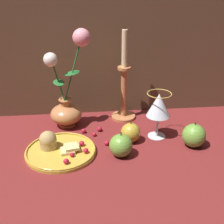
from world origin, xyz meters
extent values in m
plane|color=maroon|center=(0.00, 0.00, 0.00)|extent=(2.40, 2.40, 0.00)
cylinder|color=#B77042|center=(-0.17, 0.13, 0.01)|extent=(0.06, 0.06, 0.01)
ellipsoid|color=#B77042|center=(-0.17, 0.13, 0.05)|extent=(0.12, 0.12, 0.07)
cylinder|color=#B77042|center=(-0.17, 0.13, 0.09)|extent=(0.04, 0.04, 0.03)
torus|color=#B77042|center=(-0.17, 0.13, 0.11)|extent=(0.05, 0.05, 0.01)
cylinder|color=#23662D|center=(-0.19, 0.12, 0.18)|extent=(0.04, 0.02, 0.16)
ellipsoid|color=#23662D|center=(-0.19, 0.12, 0.18)|extent=(0.05, 0.08, 0.00)
sphere|color=silver|center=(-0.21, 0.11, 0.26)|extent=(0.05, 0.05, 0.05)
cylinder|color=#23662D|center=(-0.13, 0.13, 0.22)|extent=(0.07, 0.01, 0.23)
ellipsoid|color=#23662D|center=(-0.14, 0.13, 0.21)|extent=(0.07, 0.08, 0.00)
sphere|color=pink|center=(-0.10, 0.12, 0.33)|extent=(0.06, 0.06, 0.06)
cylinder|color=gold|center=(-0.18, -0.07, 0.01)|extent=(0.23, 0.23, 0.01)
torus|color=gold|center=(-0.18, -0.07, 0.01)|extent=(0.23, 0.23, 0.01)
cylinder|color=tan|center=(-0.22, -0.04, 0.03)|extent=(0.05, 0.05, 0.03)
sphere|color=tan|center=(-0.22, -0.04, 0.04)|extent=(0.06, 0.06, 0.06)
cube|color=#DBBC7A|center=(-0.16, -0.08, 0.01)|extent=(0.05, 0.05, 0.01)
cube|color=#DBBC7A|center=(-0.15, -0.07, 0.03)|extent=(0.05, 0.05, 0.01)
sphere|color=#AD192D|center=(-0.16, -0.14, 0.02)|extent=(0.02, 0.02, 0.02)
sphere|color=#AD192D|center=(-0.15, -0.11, 0.02)|extent=(0.01, 0.01, 0.01)
sphere|color=#AD192D|center=(-0.10, -0.09, 0.02)|extent=(0.02, 0.02, 0.02)
sphere|color=#AD192D|center=(-0.11, -0.04, 0.02)|extent=(0.02, 0.02, 0.02)
cylinder|color=silver|center=(0.15, 0.01, 0.00)|extent=(0.06, 0.06, 0.00)
cylinder|color=silver|center=(0.15, 0.01, 0.04)|extent=(0.01, 0.01, 0.08)
cone|color=silver|center=(0.15, 0.01, 0.12)|extent=(0.08, 0.08, 0.08)
cone|color=gold|center=(0.15, 0.01, 0.11)|extent=(0.07, 0.07, 0.06)
torus|color=gold|center=(0.15, 0.01, 0.16)|extent=(0.08, 0.08, 0.00)
cylinder|color=#B77042|center=(0.05, 0.17, 0.01)|extent=(0.09, 0.09, 0.01)
cylinder|color=#B77042|center=(0.05, 0.17, 0.11)|extent=(0.02, 0.02, 0.19)
cylinder|color=#B77042|center=(0.05, 0.17, 0.21)|extent=(0.05, 0.05, 0.01)
cylinder|color=beige|center=(0.05, 0.17, 0.28)|extent=(0.02, 0.02, 0.14)
cylinder|color=black|center=(0.05, 0.17, 0.35)|extent=(0.00, 0.00, 0.01)
sphere|color=#669938|center=(0.01, -0.10, 0.04)|extent=(0.07, 0.07, 0.07)
cylinder|color=#4C3319|center=(0.01, -0.10, 0.08)|extent=(0.00, 0.00, 0.01)
sphere|color=#669938|center=(0.26, -0.07, 0.04)|extent=(0.08, 0.08, 0.08)
cylinder|color=#4C3319|center=(0.26, -0.07, 0.09)|extent=(0.00, 0.00, 0.01)
sphere|color=#B2932D|center=(0.05, -0.01, 0.03)|extent=(0.07, 0.07, 0.07)
cylinder|color=#4C3319|center=(0.05, -0.01, 0.07)|extent=(0.00, 0.00, 0.01)
sphere|color=#AD192D|center=(-0.11, 0.06, 0.01)|extent=(0.02, 0.02, 0.02)
sphere|color=#AD192D|center=(-0.05, 0.07, 0.01)|extent=(0.02, 0.02, 0.02)
sphere|color=#AD192D|center=(-0.03, -0.03, 0.01)|extent=(0.02, 0.02, 0.02)
sphere|color=#AD192D|center=(-0.07, 0.03, 0.01)|extent=(0.01, 0.01, 0.01)
camera|label=1|loc=(-0.11, -0.93, 0.56)|focal=50.00mm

